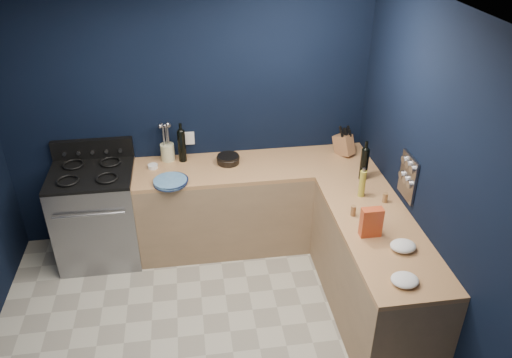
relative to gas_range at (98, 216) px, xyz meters
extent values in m
cube|color=#B3AF9D|center=(0.93, -1.42, -0.47)|extent=(3.50, 3.50, 0.02)
cube|color=silver|center=(0.93, -1.42, 2.15)|extent=(3.50, 3.50, 0.02)
cube|color=black|center=(0.93, 0.34, 0.84)|extent=(3.50, 0.02, 2.60)
cube|color=black|center=(2.69, -1.42, 0.84)|extent=(0.02, 3.50, 2.60)
cube|color=#957554|center=(1.53, 0.02, -0.03)|extent=(2.30, 0.63, 0.86)
cube|color=brown|center=(1.53, 0.02, 0.42)|extent=(2.30, 0.63, 0.04)
cube|color=#957554|center=(2.37, -1.13, -0.03)|extent=(0.63, 1.67, 0.86)
cube|color=brown|center=(2.37, -1.13, 0.42)|extent=(0.63, 1.67, 0.04)
cube|color=gray|center=(0.00, 0.00, 0.00)|extent=(0.76, 0.66, 0.92)
cube|color=black|center=(0.00, -0.32, -0.01)|extent=(0.59, 0.02, 0.42)
cube|color=black|center=(0.00, 0.00, 0.48)|extent=(0.76, 0.66, 0.03)
cube|color=black|center=(0.00, 0.30, 0.58)|extent=(0.76, 0.06, 0.20)
cube|color=gray|center=(2.67, -0.87, 0.72)|extent=(0.02, 0.28, 0.38)
cube|color=white|center=(0.93, 0.32, 0.62)|extent=(0.09, 0.02, 0.13)
cylinder|color=#466FA7|center=(0.73, -0.22, 0.46)|extent=(0.30, 0.30, 0.04)
cylinder|color=white|center=(0.56, 0.09, 0.46)|extent=(0.11, 0.11, 0.04)
cylinder|color=beige|center=(0.71, 0.24, 0.52)|extent=(0.14, 0.14, 0.17)
cylinder|color=black|center=(0.85, 0.20, 0.60)|extent=(0.10, 0.10, 0.31)
cylinder|color=black|center=(1.28, 0.09, 0.48)|extent=(0.24, 0.24, 0.08)
cube|color=brown|center=(2.44, 0.11, 0.54)|extent=(0.22, 0.26, 0.25)
cylinder|color=black|center=(2.47, -0.39, 0.59)|extent=(0.10, 0.10, 0.30)
cylinder|color=gold|center=(2.36, -0.67, 0.56)|extent=(0.06, 0.06, 0.24)
cylinder|color=olive|center=(2.20, -0.94, 0.49)|extent=(0.05, 0.05, 0.09)
cylinder|color=olive|center=(2.53, -0.79, 0.48)|extent=(0.05, 0.05, 0.09)
cube|color=#B20B27|center=(2.25, -1.22, 0.56)|extent=(0.16, 0.08, 0.24)
ellipsoid|color=white|center=(2.43, -1.43, 0.47)|extent=(0.20, 0.17, 0.07)
ellipsoid|color=white|center=(2.30, -1.77, 0.47)|extent=(0.22, 0.20, 0.06)
camera|label=1|loc=(0.93, -4.21, 2.80)|focal=35.57mm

